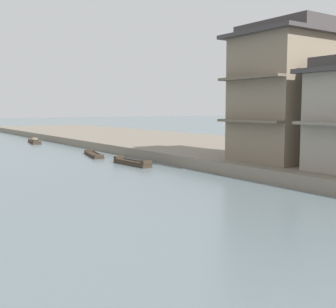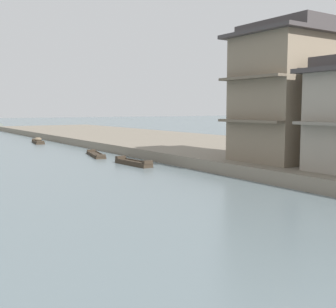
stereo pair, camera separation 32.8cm
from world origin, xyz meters
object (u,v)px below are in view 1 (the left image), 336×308
(boat_moored_second, at_px, (94,155))
(house_waterfront_tall, at_px, (281,93))
(boat_moored_third, at_px, (35,141))
(boat_moored_far, at_px, (132,163))

(boat_moored_second, relative_size, house_waterfront_tall, 0.57)
(boat_moored_third, relative_size, boat_moored_far, 1.14)
(boat_moored_third, bearing_deg, boat_moored_far, -90.03)
(boat_moored_second, distance_m, boat_moored_third, 16.85)
(boat_moored_far, bearing_deg, boat_moored_second, 88.85)
(boat_moored_second, xyz_separation_m, boat_moored_far, (-0.14, -7.10, 0.05))
(boat_moored_third, xyz_separation_m, boat_moored_far, (-0.01, -23.95, -0.07))
(house_waterfront_tall, bearing_deg, boat_moored_second, 111.22)
(boat_moored_third, height_order, boat_moored_far, boat_moored_third)
(boat_moored_far, relative_size, house_waterfront_tall, 0.46)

